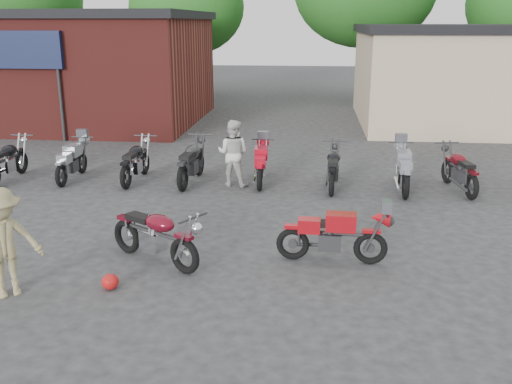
# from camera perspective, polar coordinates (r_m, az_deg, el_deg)

# --- Properties ---
(ground) EXTENTS (90.00, 90.00, 0.00)m
(ground) POSITION_cam_1_polar(r_m,az_deg,el_deg) (9.30, -5.07, -8.04)
(ground) COLOR #2B2B2D
(brick_building) EXTENTS (12.00, 8.00, 4.00)m
(brick_building) POSITION_cam_1_polar(r_m,az_deg,el_deg) (24.78, -20.09, 11.35)
(brick_building) COLOR maroon
(brick_building) RESTS_ON ground
(stucco_building) EXTENTS (10.00, 8.00, 3.50)m
(stucco_building) POSITION_cam_1_polar(r_m,az_deg,el_deg) (24.36, 22.49, 10.44)
(stucco_building) COLOR tan
(stucco_building) RESTS_ON ground
(tree_0) EXTENTS (6.56, 6.56, 8.20)m
(tree_0) POSITION_cam_1_polar(r_m,az_deg,el_deg) (34.10, -22.41, 15.86)
(tree_0) COLOR #175919
(tree_0) RESTS_ON ground
(tree_1) EXTENTS (5.92, 5.92, 7.40)m
(tree_1) POSITION_cam_1_polar(r_m,az_deg,el_deg) (31.01, -6.85, 16.24)
(tree_1) COLOR #175919
(tree_1) RESTS_ON ground
(tree_2) EXTENTS (7.04, 7.04, 8.80)m
(tree_2) POSITION_cam_1_polar(r_m,az_deg,el_deg) (30.38, 10.74, 17.40)
(tree_2) COLOR #175919
(tree_2) RESTS_ON ground
(vintage_motorcycle) EXTENTS (1.97, 1.55, 1.11)m
(vintage_motorcycle) POSITION_cam_1_polar(r_m,az_deg,el_deg) (9.54, -10.02, -3.95)
(vintage_motorcycle) COLOR #5C0B19
(vintage_motorcycle) RESTS_ON ground
(sportbike) EXTENTS (1.81, 0.67, 1.03)m
(sportbike) POSITION_cam_1_polar(r_m,az_deg,el_deg) (9.55, 7.81, -4.08)
(sportbike) COLOR #B10E17
(sportbike) RESTS_ON ground
(helmet) EXTENTS (0.29, 0.29, 0.24)m
(helmet) POSITION_cam_1_polar(r_m,az_deg,el_deg) (8.96, -14.38, -8.67)
(helmet) COLOR #B61313
(helmet) RESTS_ON ground
(person_light) EXTENTS (0.90, 0.76, 1.63)m
(person_light) POSITION_cam_1_polar(r_m,az_deg,el_deg) (13.87, -2.31, 3.91)
(person_light) COLOR silver
(person_light) RESTS_ON ground
(person_tan) EXTENTS (1.21, 1.13, 1.64)m
(person_tan) POSITION_cam_1_polar(r_m,az_deg,el_deg) (9.00, -23.95, -4.69)
(person_tan) COLOR #96885D
(person_tan) RESTS_ON ground
(row_bike_0) EXTENTS (0.65, 1.93, 1.12)m
(row_bike_0) POSITION_cam_1_polar(r_m,az_deg,el_deg) (15.72, -23.61, 3.09)
(row_bike_0) COLOR black
(row_bike_0) RESTS_ON ground
(row_bike_1) EXTENTS (0.64, 1.84, 1.06)m
(row_bike_1) POSITION_cam_1_polar(r_m,az_deg,el_deg) (15.19, -17.95, 3.14)
(row_bike_1) COLOR gray
(row_bike_1) RESTS_ON ground
(row_bike_2) EXTENTS (0.69, 1.96, 1.13)m
(row_bike_2) POSITION_cam_1_polar(r_m,az_deg,el_deg) (14.63, -11.97, 3.21)
(row_bike_2) COLOR black
(row_bike_2) RESTS_ON ground
(row_bike_3) EXTENTS (0.82, 2.09, 1.19)m
(row_bike_3) POSITION_cam_1_polar(r_m,az_deg,el_deg) (14.24, -6.48, 3.24)
(row_bike_3) COLOR #27282A
(row_bike_3) RESTS_ON ground
(row_bike_4) EXTENTS (0.68, 1.86, 1.06)m
(row_bike_4) POSITION_cam_1_polar(r_m,az_deg,el_deg) (14.14, 0.52, 2.99)
(row_bike_4) COLOR red
(row_bike_4) RESTS_ON ground
(row_bike_5) EXTENTS (0.75, 1.94, 1.10)m
(row_bike_5) POSITION_cam_1_polar(r_m,az_deg,el_deg) (13.85, 7.74, 2.64)
(row_bike_5) COLOR black
(row_bike_5) RESTS_ON ground
(row_bike_6) EXTENTS (0.72, 1.95, 1.12)m
(row_bike_6) POSITION_cam_1_polar(r_m,az_deg,el_deg) (13.95, 14.51, 2.38)
(row_bike_6) COLOR gray
(row_bike_6) RESTS_ON ground
(row_bike_7) EXTENTS (0.95, 2.00, 1.11)m
(row_bike_7) POSITION_cam_1_polar(r_m,az_deg,el_deg) (14.32, 19.67, 2.28)
(row_bike_7) COLOR #540A12
(row_bike_7) RESTS_ON ground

